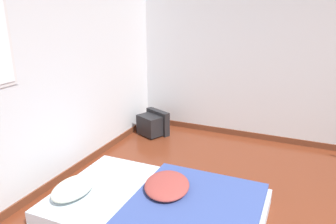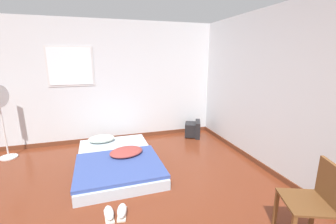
# 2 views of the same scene
# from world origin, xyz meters

# --- Properties ---
(wall_back) EXTENTS (7.54, 0.08, 2.60)m
(wall_back) POSITION_xyz_m (-0.01, 2.98, 1.29)
(wall_back) COLOR silver
(wall_back) RESTS_ON ground_plane
(mattress_bed) EXTENTS (1.33, 2.05, 0.30)m
(mattress_bed) POSITION_xyz_m (0.21, 1.63, 0.11)
(mattress_bed) COLOR silver
(mattress_bed) RESTS_ON ground_plane
(crt_tv) EXTENTS (0.48, 0.52, 0.38)m
(crt_tv) POSITION_xyz_m (2.07, 2.60, 0.18)
(crt_tv) COLOR black
(crt_tv) RESTS_ON ground_plane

